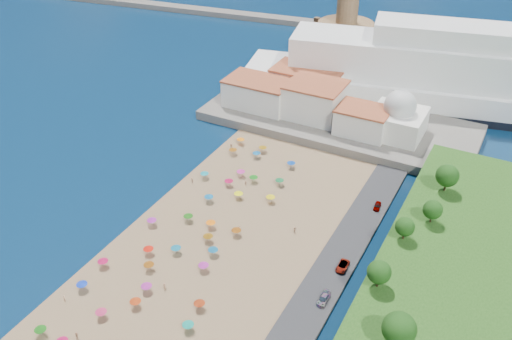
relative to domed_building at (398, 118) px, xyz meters
The scene contains 12 objects.
ground 77.60m from the domed_building, 112.91° to the right, with size 700.00×700.00×0.00m, color #071938.
terrace 21.44m from the domed_building, behind, with size 90.00×36.00×3.00m, color #59544C.
jetty 56.51m from the domed_building, 138.62° to the left, with size 18.00×70.00×2.40m, color #59544C.
breakwater 162.43m from the domed_building, 149.64° to the left, with size 200.00×7.00×2.60m, color #59544C.
waterfront_buildings 33.17m from the domed_building, behind, with size 57.00×29.00×11.00m.
domed_building is the anchor object (origin of this frame).
fortress 79.11m from the domed_building, 122.08° to the left, with size 40.00×40.00×32.40m.
cruise_ship 40.64m from the domed_building, 59.97° to the left, with size 170.16×60.52×36.90m.
beach_parasols 88.58m from the domed_building, 110.69° to the right, with size 30.66×114.29×2.20m.
beachgoers 86.55m from the domed_building, 111.65° to the right, with size 39.45×101.57×1.80m.
parked_cars 69.30m from the domed_building, 85.00° to the right, with size 2.31×74.83×1.39m.
hillside_trees 78.79m from the domed_building, 75.82° to the right, with size 15.09×103.94×8.20m.
Camera 1 is at (64.04, -89.49, 91.48)m, focal length 40.00 mm.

